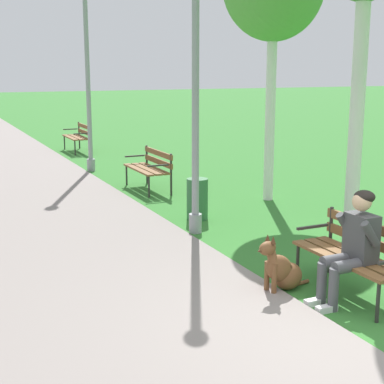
# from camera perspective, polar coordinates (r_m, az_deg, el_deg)

# --- Properties ---
(ground_plane) EXTENTS (120.00, 120.00, 0.00)m
(ground_plane) POSITION_cam_1_polar(r_m,az_deg,el_deg) (5.99, 16.65, -13.25)
(ground_plane) COLOR #33752D
(park_bench_near) EXTENTS (0.55, 1.50, 0.85)m
(park_bench_near) POSITION_cam_1_polar(r_m,az_deg,el_deg) (6.75, 15.99, -5.64)
(park_bench_near) COLOR brown
(park_bench_near) RESTS_ON ground
(park_bench_mid) EXTENTS (0.55, 1.50, 0.85)m
(park_bench_mid) POSITION_cam_1_polar(r_m,az_deg,el_deg) (12.12, -4.15, 2.61)
(park_bench_mid) COLOR brown
(park_bench_mid) RESTS_ON ground
(park_bench_far) EXTENTS (0.55, 1.50, 0.85)m
(park_bench_far) POSITION_cam_1_polar(r_m,az_deg,el_deg) (18.02, -11.14, 5.56)
(park_bench_far) COLOR brown
(park_bench_far) RESTS_ON ground
(person_seated_on_near_bench) EXTENTS (0.74, 0.49, 1.25)m
(person_seated_on_near_bench) POSITION_cam_1_polar(r_m,az_deg,el_deg) (6.45, 15.64, -4.89)
(person_seated_on_near_bench) COLOR #4C4C51
(person_seated_on_near_bench) RESTS_ON ground
(dog_brown) EXTENTS (0.83, 0.35, 0.71)m
(dog_brown) POSITION_cam_1_polar(r_m,az_deg,el_deg) (6.73, 8.89, -7.61)
(dog_brown) COLOR brown
(dog_brown) RESTS_ON ground
(lamp_post_near) EXTENTS (0.24, 0.24, 4.19)m
(lamp_post_near) POSITION_cam_1_polar(r_m,az_deg,el_deg) (8.68, 0.35, 9.85)
(lamp_post_near) COLOR gray
(lamp_post_near) RESTS_ON ground
(lamp_post_mid) EXTENTS (0.24, 0.24, 4.64)m
(lamp_post_mid) POSITION_cam_1_polar(r_m,az_deg,el_deg) (14.41, -10.29, 11.49)
(lamp_post_mid) COLOR gray
(lamp_post_mid) RESTS_ON ground
(litter_bin) EXTENTS (0.36, 0.36, 0.70)m
(litter_bin) POSITION_cam_1_polar(r_m,az_deg,el_deg) (9.75, 0.53, -0.69)
(litter_bin) COLOR #2D6638
(litter_bin) RESTS_ON ground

